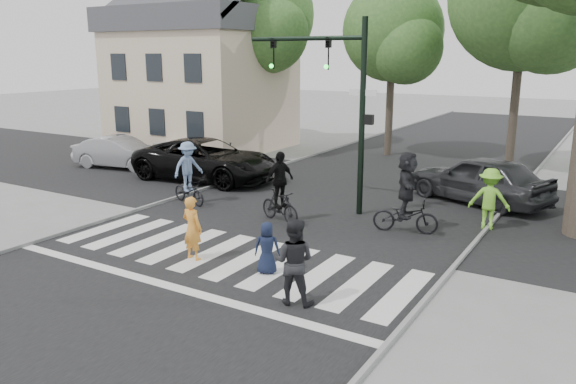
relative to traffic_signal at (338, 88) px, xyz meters
name	(u,v)px	position (x,y,z in m)	size (l,w,h in m)	color
ground	(204,269)	(-0.35, -6.20, -3.90)	(120.00, 120.00, 0.00)	gray
road_stem	(308,217)	(-0.35, -1.20, -3.90)	(10.00, 70.00, 0.01)	black
road_cross	(349,197)	(-0.35, 1.80, -3.89)	(70.00, 10.00, 0.01)	black
curb_left	(184,195)	(-5.40, -1.20, -3.85)	(0.10, 70.00, 0.10)	gray
curb_right	(474,244)	(4.70, -1.20, -3.85)	(0.10, 70.00, 0.10)	gray
crosswalk	(221,260)	(-0.35, -5.54, -3.89)	(10.00, 3.85, 0.01)	silver
traffic_signal	(338,88)	(0.00, 0.00, 0.00)	(4.45, 0.29, 6.00)	black
bg_tree_0	(193,32)	(-14.09, 9.80, 2.24)	(5.46, 5.20, 8.97)	brown
bg_tree_1	(261,19)	(-9.06, 9.28, 2.75)	(6.09, 5.80, 9.80)	brown
bg_tree_2	(396,35)	(-2.11, 10.42, 1.88)	(5.04, 4.80, 8.40)	brown
bg_tree_3	(532,1)	(3.95, 9.07, 3.04)	(6.30, 6.00, 10.20)	brown
house	(202,76)	(-11.85, 7.78, -0.10)	(8.40, 8.10, 8.82)	beige
pedestrian_woman	(192,228)	(-0.99, -5.83, -3.10)	(0.58, 0.38, 1.60)	#F89C35
pedestrian_child	(267,248)	(1.06, -5.64, -3.29)	(0.60, 0.39, 1.23)	#151C36
pedestrian_adult	(294,261)	(2.40, -6.71, -3.00)	(0.87, 0.68, 1.79)	black
cyclist_left	(189,177)	(-4.60, -1.81, -2.99)	(1.76, 1.21, 2.11)	black
cyclist_mid	(280,193)	(-0.84, -2.04, -3.02)	(1.71, 1.08, 2.15)	black
cyclist_right	(406,197)	(2.73, -1.06, -2.87)	(1.93, 1.78, 2.32)	black
car_suv	(206,160)	(-6.43, 1.35, -3.07)	(2.75, 5.96, 1.66)	black
car_silver	(120,152)	(-11.27, 1.30, -3.20)	(1.48, 4.24, 1.40)	#9F9FA4
car_grey	(480,179)	(3.74, 3.38, -3.08)	(1.94, 4.83, 1.65)	#2C2D30
bystander_hivis	(489,199)	(4.66, 0.50, -3.01)	(1.15, 0.66, 1.79)	#7CD234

